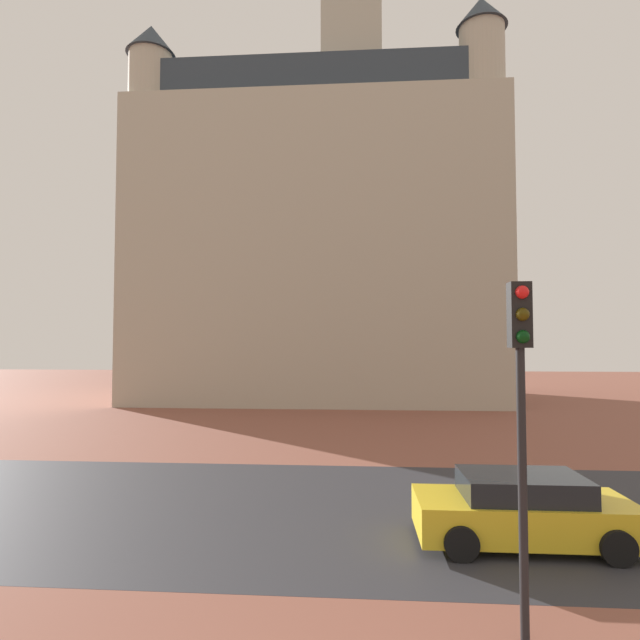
# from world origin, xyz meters

# --- Properties ---
(ground_plane) EXTENTS (120.00, 120.00, 0.00)m
(ground_plane) POSITION_xyz_m (0.00, 10.00, 0.00)
(ground_plane) COLOR brown
(street_asphalt_strip) EXTENTS (120.00, 8.52, 0.00)m
(street_asphalt_strip) POSITION_xyz_m (0.00, 9.53, 0.00)
(street_asphalt_strip) COLOR #2D2D33
(street_asphalt_strip) RESTS_ON ground_plane
(landmark_building) EXTENTS (24.76, 14.05, 37.86)m
(landmark_building) POSITION_xyz_m (-1.67, 34.33, 11.70)
(landmark_building) COLOR #B2A893
(landmark_building) RESTS_ON ground_plane
(car_yellow) EXTENTS (4.16, 1.99, 1.37)m
(car_yellow) POSITION_xyz_m (4.19, 7.65, 0.67)
(car_yellow) COLOR gold
(car_yellow) RESTS_ON ground_plane
(traffic_light_pole) EXTENTS (0.28, 0.34, 4.82)m
(traffic_light_pole) POSITION_xyz_m (3.15, 4.27, 3.36)
(traffic_light_pole) COLOR black
(traffic_light_pole) RESTS_ON ground_plane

